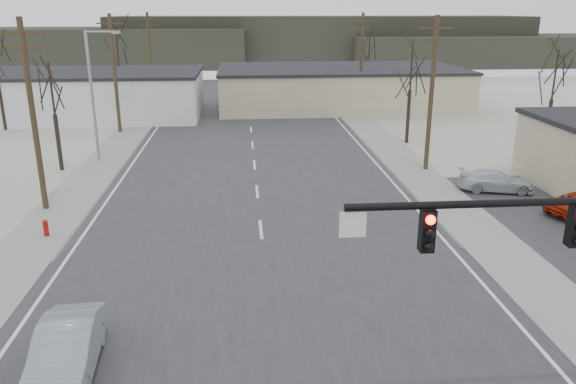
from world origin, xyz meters
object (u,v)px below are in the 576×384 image
fire_hydrant (46,228)px  sedan_crossing (66,351)px  car_parked_silver (496,181)px  car_far_b (241,84)px  car_far_a (259,93)px

fire_hydrant → sedan_crossing: (4.11, -11.00, 0.36)m
fire_hydrant → car_parked_silver: 24.83m
car_far_b → car_parked_silver: bearing=-95.6°
car_far_a → car_far_b: car_far_a is taller
sedan_crossing → car_far_b: 61.91m
fire_hydrant → car_far_a: size_ratio=0.17×
fire_hydrant → sedan_crossing: size_ratio=0.19×
fire_hydrant → car_far_a: 43.36m
fire_hydrant → car_parked_silver: bearing=11.6°
car_far_a → car_far_b: (-2.12, 8.88, -0.03)m
fire_hydrant → car_far_b: bearing=79.5°
sedan_crossing → car_parked_silver: sedan_crossing is taller
car_far_b → car_parked_silver: 48.05m
fire_hydrant → car_parked_silver: (24.32, 5.00, 0.20)m
car_parked_silver → fire_hydrant: bearing=114.5°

